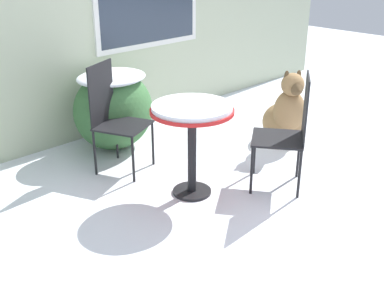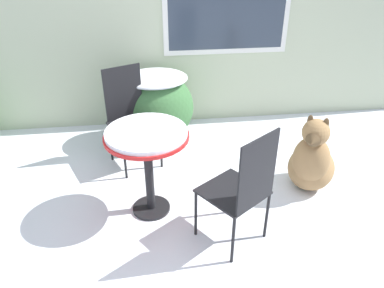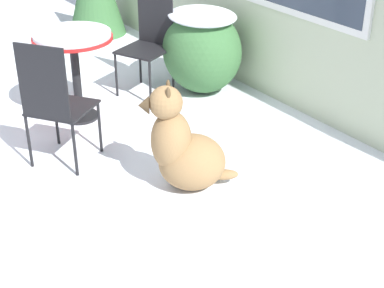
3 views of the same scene
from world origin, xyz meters
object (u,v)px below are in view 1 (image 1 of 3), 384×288
(patio_chair_near_table, at_px, (114,115))
(patio_chair_far_side, at_px, (289,129))
(dog, at_px, (285,116))
(patio_table, at_px, (192,120))

(patio_chair_near_table, relative_size, patio_chair_far_side, 1.00)
(patio_chair_far_side, relative_size, dog, 1.24)
(patio_chair_near_table, relative_size, dog, 1.24)
(patio_chair_near_table, bearing_deg, dog, -47.84)
(patio_chair_far_side, distance_m, dog, 1.06)
(patio_chair_near_table, bearing_deg, patio_table, -102.76)
(patio_chair_far_side, bearing_deg, dog, -179.07)
(patio_table, bearing_deg, dog, 4.47)
(patio_table, distance_m, patio_chair_near_table, 0.90)
(patio_chair_near_table, xyz_separation_m, patio_chair_far_side, (0.86, -1.36, 0.00))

